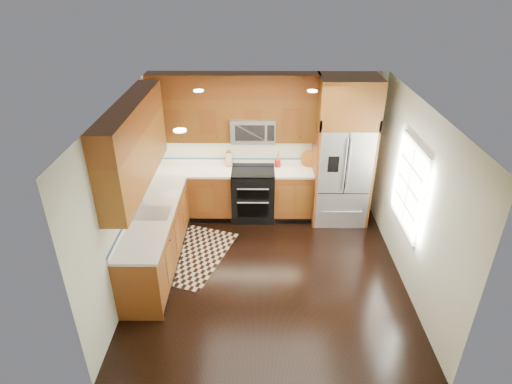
{
  "coord_description": "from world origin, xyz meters",
  "views": [
    {
      "loc": [
        -0.15,
        -5.15,
        4.2
      ],
      "look_at": [
        -0.19,
        0.6,
        1.08
      ],
      "focal_mm": 30.0,
      "sensor_mm": 36.0,
      "label": 1
    }
  ],
  "objects_px": {
    "refrigerator": "(343,152)",
    "utensil_crock": "(278,161)",
    "rug": "(194,255)",
    "range": "(253,194)",
    "knife_block": "(229,159)"
  },
  "relations": [
    {
      "from": "range",
      "to": "utensil_crock",
      "type": "height_order",
      "value": "utensil_crock"
    },
    {
      "from": "utensil_crock",
      "to": "refrigerator",
      "type": "bearing_deg",
      "value": -9.98
    },
    {
      "from": "knife_block",
      "to": "utensil_crock",
      "type": "distance_m",
      "value": 0.88
    },
    {
      "from": "range",
      "to": "knife_block",
      "type": "relative_size",
      "value": 3.21
    },
    {
      "from": "refrigerator",
      "to": "knife_block",
      "type": "bearing_deg",
      "value": 172.47
    },
    {
      "from": "range",
      "to": "rug",
      "type": "xyz_separation_m",
      "value": [
        -0.95,
        -1.24,
        -0.46
      ]
    },
    {
      "from": "refrigerator",
      "to": "knife_block",
      "type": "height_order",
      "value": "refrigerator"
    },
    {
      "from": "knife_block",
      "to": "utensil_crock",
      "type": "relative_size",
      "value": 0.99
    },
    {
      "from": "knife_block",
      "to": "utensil_crock",
      "type": "bearing_deg",
      "value": -4.39
    },
    {
      "from": "knife_block",
      "to": "utensil_crock",
      "type": "height_order",
      "value": "utensil_crock"
    },
    {
      "from": "refrigerator",
      "to": "utensil_crock",
      "type": "bearing_deg",
      "value": 170.02
    },
    {
      "from": "rug",
      "to": "refrigerator",
      "type": "bearing_deg",
      "value": 44.04
    },
    {
      "from": "refrigerator",
      "to": "rug",
      "type": "distance_m",
      "value": 3.06
    },
    {
      "from": "utensil_crock",
      "to": "knife_block",
      "type": "bearing_deg",
      "value": 175.61
    },
    {
      "from": "rug",
      "to": "utensil_crock",
      "type": "relative_size",
      "value": 5.31
    }
  ]
}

